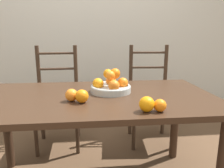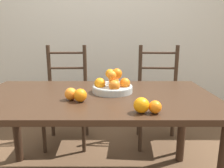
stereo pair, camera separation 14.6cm
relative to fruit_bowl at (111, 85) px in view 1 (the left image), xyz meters
name	(u,v)px [view 1 (the left image)]	position (x,y,z in m)	size (l,w,h in m)	color
wall_back	(91,20)	(-0.12, 1.39, 0.53)	(8.00, 0.06, 2.60)	beige
dining_table	(95,109)	(-0.12, -0.08, -0.14)	(1.63, 0.89, 0.73)	#382316
fruit_bowl	(111,85)	(0.00, 0.00, 0.00)	(0.29, 0.29, 0.17)	#B2B7B2
orange_loose_0	(160,105)	(0.22, -0.43, -0.01)	(0.07, 0.07, 0.07)	orange
orange_loose_1	(82,96)	(-0.20, -0.23, -0.01)	(0.08, 0.08, 0.08)	orange
orange_loose_2	(147,104)	(0.15, -0.42, -0.01)	(0.08, 0.08, 0.08)	orange
orange_loose_3	(72,95)	(-0.26, -0.19, -0.01)	(0.08, 0.08, 0.08)	orange
chair_left	(58,101)	(-0.48, 0.65, -0.31)	(0.44, 0.42, 1.02)	#382619
chair_right	(150,98)	(0.48, 0.65, -0.31)	(0.45, 0.43, 1.02)	#382619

